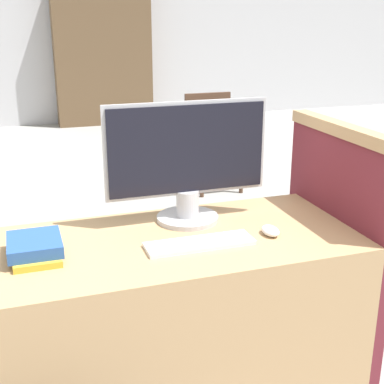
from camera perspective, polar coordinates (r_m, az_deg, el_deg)
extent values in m
cube|color=silver|center=(8.22, -15.29, 16.70)|extent=(12.00, 0.06, 2.80)
cube|color=tan|center=(2.21, -1.47, -13.84)|extent=(1.38, 0.67, 0.74)
cube|color=maroon|center=(2.43, 14.72, -6.81)|extent=(0.05, 0.73, 1.08)
cube|color=tan|center=(2.25, 15.88, 6.37)|extent=(0.07, 0.73, 0.05)
cylinder|color=#B7B7BC|center=(2.21, -0.49, -2.78)|extent=(0.25, 0.25, 0.02)
cylinder|color=#B7B7BC|center=(2.19, -0.49, -1.22)|extent=(0.09, 0.09, 0.11)
cube|color=#B7B7BC|center=(2.12, -0.55, 4.65)|extent=(0.67, 0.01, 0.38)
cube|color=black|center=(2.12, -0.51, 4.62)|extent=(0.64, 0.02, 0.35)
cube|color=white|center=(1.97, 0.82, -5.52)|extent=(0.40, 0.12, 0.02)
ellipsoid|color=white|center=(2.08, 8.36, -4.10)|extent=(0.06, 0.10, 0.03)
cube|color=gold|center=(1.97, -16.27, -6.22)|extent=(0.16, 0.26, 0.02)
cube|color=#285199|center=(1.95, -16.45, -5.39)|extent=(0.18, 0.21, 0.04)
cylinder|color=#4C3323|center=(4.73, 1.07, 1.63)|extent=(0.04, 0.04, 0.37)
cylinder|color=#4C3323|center=(4.87, 5.29, 2.03)|extent=(0.04, 0.04, 0.37)
cylinder|color=#4C3323|center=(5.08, -0.36, 2.80)|extent=(0.04, 0.04, 0.37)
cylinder|color=#4C3323|center=(5.21, 3.63, 3.15)|extent=(0.04, 0.04, 0.37)
cube|color=#4C3323|center=(4.91, 2.44, 4.80)|extent=(0.44, 0.44, 0.05)
cube|color=#4C3323|center=(5.05, 1.67, 8.03)|extent=(0.44, 0.04, 0.44)
cube|color=brown|center=(8.08, -9.47, 14.15)|extent=(1.39, 0.32, 1.98)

